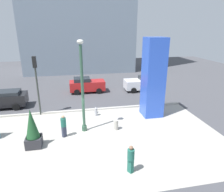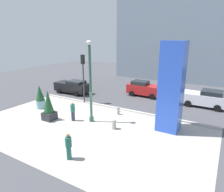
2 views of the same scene
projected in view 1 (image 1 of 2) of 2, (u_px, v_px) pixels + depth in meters
name	position (u px, v px, depth m)	size (l,w,h in m)	color
ground_plane	(85.00, 107.00, 18.93)	(60.00, 60.00, 0.00)	#47474C
plaza_pavement	(91.00, 141.00, 13.35)	(18.00, 10.00, 0.02)	#ADA89E
curb_strip	(86.00, 110.00, 18.08)	(18.00, 0.24, 0.16)	#B7B2A8
lamp_post	(83.00, 89.00, 13.66)	(0.44, 0.44, 6.40)	#335642
art_pillar_blue	(153.00, 78.00, 16.30)	(1.56, 1.56, 6.42)	blue
potted_plant_curbside	(32.00, 130.00, 12.33)	(0.95, 0.95, 2.53)	#2D2D33
fire_hydrant	(96.00, 112.00, 17.02)	(0.36, 0.26, 0.75)	#99999E
concrete_bollard	(116.00, 125.00, 14.69)	(0.36, 0.36, 0.75)	#B2ADA3
traffic_light_far_side	(36.00, 77.00, 16.27)	(0.28, 0.42, 4.97)	#333833
car_intersection	(87.00, 85.00, 23.09)	(3.97, 1.95, 1.73)	red
car_passing_lane	(3.00, 99.00, 18.56)	(4.34, 2.10, 1.61)	black
car_curb_east	(143.00, 83.00, 23.81)	(4.23, 2.12, 1.70)	silver
pedestrian_by_curb	(64.00, 125.00, 13.55)	(0.50, 0.50, 1.60)	#33384C
pedestrian_on_sidewalk	(131.00, 158.00, 10.17)	(0.49, 0.49, 1.56)	#236656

